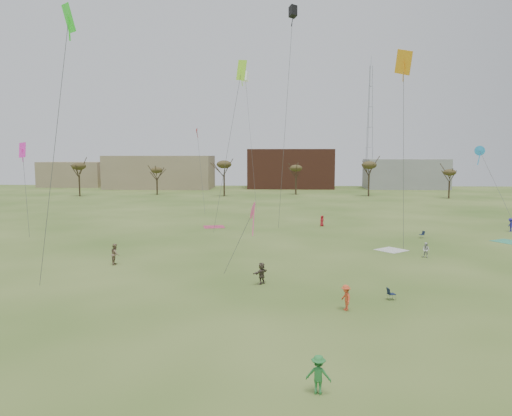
{
  "coord_description": "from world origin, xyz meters",
  "views": [
    {
      "loc": [
        2.3,
        -31.21,
        10.29
      ],
      "look_at": [
        0.0,
        12.0,
        5.5
      ],
      "focal_mm": 33.82,
      "sensor_mm": 36.0,
      "label": 1
    }
  ],
  "objects_px": {
    "camp_chair_right": "(422,236)",
    "camp_chair_center": "(391,296)",
    "flyer_near_center": "(318,374)",
    "radio_tower": "(369,127)"
  },
  "relations": [
    {
      "from": "flyer_near_center",
      "to": "camp_chair_right",
      "type": "xyz_separation_m",
      "value": [
        15.82,
        40.14,
        -0.6
      ]
    },
    {
      "from": "flyer_near_center",
      "to": "camp_chair_center",
      "type": "bearing_deg",
      "value": -102.81
    },
    {
      "from": "camp_chair_right",
      "to": "camp_chair_center",
      "type": "bearing_deg",
      "value": -38.52
    },
    {
      "from": "camp_chair_center",
      "to": "radio_tower",
      "type": "height_order",
      "value": "radio_tower"
    },
    {
      "from": "camp_chair_center",
      "to": "radio_tower",
      "type": "xyz_separation_m",
      "value": [
        19.85,
        122.32,
        18.95
      ]
    },
    {
      "from": "camp_chair_center",
      "to": "camp_chair_right",
      "type": "xyz_separation_m",
      "value": [
        9.61,
        26.22,
        0.0
      ]
    },
    {
      "from": "flyer_near_center",
      "to": "camp_chair_right",
      "type": "distance_m",
      "value": 43.15
    },
    {
      "from": "radio_tower",
      "to": "flyer_near_center",
      "type": "bearing_deg",
      "value": -100.83
    },
    {
      "from": "camp_chair_center",
      "to": "camp_chair_right",
      "type": "distance_m",
      "value": 27.93
    },
    {
      "from": "flyer_near_center",
      "to": "radio_tower",
      "type": "height_order",
      "value": "radio_tower"
    }
  ]
}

